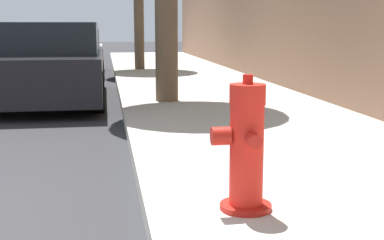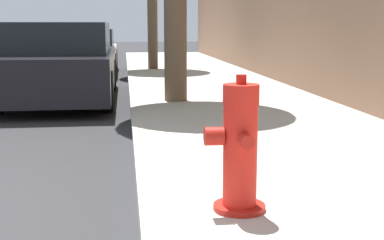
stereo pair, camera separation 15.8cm
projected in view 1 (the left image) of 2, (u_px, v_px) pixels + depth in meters
name	position (u px, v px, depth m)	size (l,w,h in m)	color
sidewalk_slab	(377.00, 211.00, 3.61)	(3.11, 40.00, 0.15)	#B7B2A8
fire_hydrant	(246.00, 149.00, 3.36)	(0.39, 0.41, 0.86)	red
parked_car_near	(50.00, 64.00, 9.22)	(1.84, 4.45, 1.36)	black
parked_car_mid	(68.00, 52.00, 14.33)	(1.82, 3.93, 1.22)	silver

